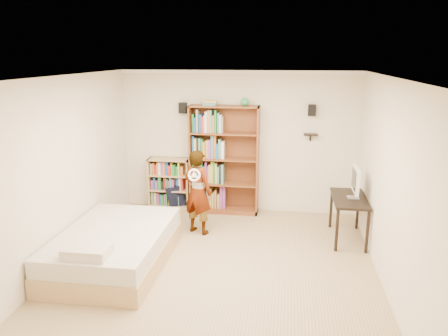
{
  "coord_description": "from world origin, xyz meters",
  "views": [
    {
      "loc": [
        0.91,
        -5.66,
        2.98
      ],
      "look_at": [
        -0.0,
        0.6,
        1.33
      ],
      "focal_mm": 35.0,
      "sensor_mm": 36.0,
      "label": 1
    }
  ],
  "objects_px": {
    "low_bookshelf": "(169,184)",
    "computer_desk": "(348,218)",
    "daybed": "(115,243)",
    "person": "(198,192)",
    "tall_bookshelf": "(224,160)"
  },
  "relations": [
    {
      "from": "low_bookshelf",
      "to": "computer_desk",
      "type": "distance_m",
      "value": 3.47
    },
    {
      "from": "person",
      "to": "daybed",
      "type": "bearing_deg",
      "value": 78.12
    },
    {
      "from": "daybed",
      "to": "person",
      "type": "height_order",
      "value": "person"
    },
    {
      "from": "low_bookshelf",
      "to": "person",
      "type": "bearing_deg",
      "value": -54.37
    },
    {
      "from": "low_bookshelf",
      "to": "person",
      "type": "xyz_separation_m",
      "value": [
        0.81,
        -1.12,
        0.22
      ]
    },
    {
      "from": "low_bookshelf",
      "to": "computer_desk",
      "type": "height_order",
      "value": "low_bookshelf"
    },
    {
      "from": "tall_bookshelf",
      "to": "low_bookshelf",
      "type": "bearing_deg",
      "value": 177.99
    },
    {
      "from": "daybed",
      "to": "person",
      "type": "xyz_separation_m",
      "value": [
        0.97,
        1.33,
        0.4
      ]
    },
    {
      "from": "person",
      "to": "tall_bookshelf",
      "type": "bearing_deg",
      "value": -80.81
    },
    {
      "from": "low_bookshelf",
      "to": "daybed",
      "type": "height_order",
      "value": "low_bookshelf"
    },
    {
      "from": "computer_desk",
      "to": "daybed",
      "type": "relative_size",
      "value": 0.48
    },
    {
      "from": "computer_desk",
      "to": "daybed",
      "type": "xyz_separation_m",
      "value": [
        -3.47,
        -1.4,
        -0.04
      ]
    },
    {
      "from": "computer_desk",
      "to": "person",
      "type": "distance_m",
      "value": 2.53
    },
    {
      "from": "computer_desk",
      "to": "person",
      "type": "xyz_separation_m",
      "value": [
        -2.5,
        -0.07,
        0.36
      ]
    },
    {
      "from": "daybed",
      "to": "person",
      "type": "distance_m",
      "value": 1.69
    }
  ]
}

